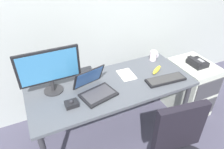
# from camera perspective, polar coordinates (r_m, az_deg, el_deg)

# --- Properties ---
(ground_plane) EXTENTS (8.00, 8.00, 0.00)m
(ground_plane) POSITION_cam_1_polar(r_m,az_deg,el_deg) (2.52, 0.00, -15.96)
(ground_plane) COLOR #434153
(desk) EXTENTS (1.63, 0.69, 0.71)m
(desk) POSITION_cam_1_polar(r_m,az_deg,el_deg) (2.07, 0.00, -4.50)
(desk) COLOR #474C53
(desk) RESTS_ON ground
(file_cabinet) EXTENTS (0.42, 0.53, 0.68)m
(file_cabinet) POSITION_cam_1_polar(r_m,az_deg,el_deg) (2.78, 20.84, -3.38)
(file_cabinet) COLOR #B8BFB1
(file_cabinet) RESTS_ON ground
(desk_phone) EXTENTS (0.17, 0.20, 0.09)m
(desk_phone) POSITION_cam_1_polar(r_m,az_deg,el_deg) (2.56, 22.63, 3.10)
(desk_phone) COLOR black
(desk_phone) RESTS_ON file_cabinet
(monitor_main) EXTENTS (0.55, 0.18, 0.43)m
(monitor_main) POSITION_cam_1_polar(r_m,az_deg,el_deg) (1.88, -17.05, 1.53)
(monitor_main) COLOR #262628
(monitor_main) RESTS_ON desk
(keyboard) EXTENTS (0.42, 0.17, 0.03)m
(keyboard) POSITION_cam_1_polar(r_m,az_deg,el_deg) (2.14, 14.74, -1.36)
(keyboard) COLOR black
(keyboard) RESTS_ON desk
(laptop) EXTENTS (0.37, 0.37, 0.22)m
(laptop) POSITION_cam_1_polar(r_m,az_deg,el_deg) (1.90, -4.80, -3.79)
(laptop) COLOR black
(laptop) RESTS_ON desk
(trackball_mouse) EXTENTS (0.11, 0.09, 0.07)m
(trackball_mouse) POSITION_cam_1_polar(r_m,az_deg,el_deg) (1.81, -11.21, -7.96)
(trackball_mouse) COLOR black
(trackball_mouse) RESTS_ON desk
(coffee_mug) EXTENTS (0.09, 0.08, 0.12)m
(coffee_mug) POSITION_cam_1_polar(r_m,az_deg,el_deg) (2.45, 11.49, 5.20)
(coffee_mug) COLOR silver
(coffee_mug) RESTS_ON desk
(paper_notepad) EXTENTS (0.16, 0.22, 0.01)m
(paper_notepad) POSITION_cam_1_polar(r_m,az_deg,el_deg) (2.16, 4.03, -0.05)
(paper_notepad) COLOR white
(paper_notepad) RESTS_ON desk
(banana) EXTENTS (0.18, 0.14, 0.04)m
(banana) POSITION_cam_1_polar(r_m,az_deg,el_deg) (2.26, 12.37, 1.29)
(banana) COLOR yellow
(banana) RESTS_ON desk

